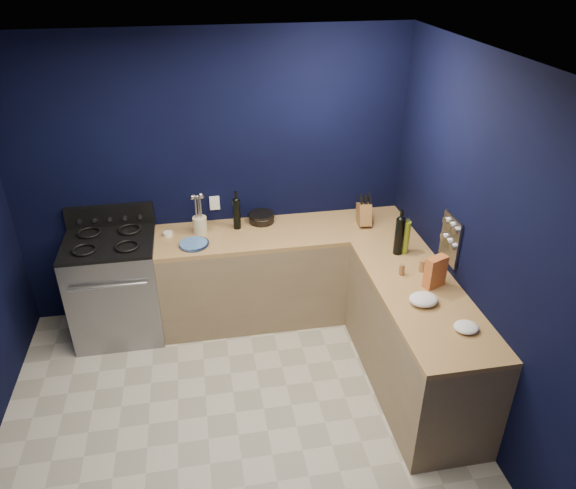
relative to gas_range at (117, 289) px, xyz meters
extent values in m
cube|color=#B3AD9B|center=(0.93, -1.42, -0.47)|extent=(3.50, 3.50, 0.02)
cube|color=silver|center=(0.93, -1.42, 2.15)|extent=(3.50, 3.50, 0.02)
cube|color=black|center=(0.93, 0.34, 0.84)|extent=(3.50, 0.02, 2.60)
cube|color=black|center=(2.69, -1.42, 0.84)|extent=(0.02, 3.50, 2.60)
cube|color=#8A7353|center=(1.53, 0.02, -0.03)|extent=(2.30, 0.63, 0.86)
cube|color=brown|center=(1.53, 0.02, 0.42)|extent=(2.30, 0.63, 0.04)
cube|color=#8A7353|center=(2.37, -1.13, -0.03)|extent=(0.63, 1.67, 0.86)
cube|color=brown|center=(2.37, -1.13, 0.42)|extent=(0.63, 1.67, 0.04)
cube|color=gray|center=(0.00, 0.00, 0.00)|extent=(0.76, 0.66, 0.92)
cube|color=black|center=(0.00, -0.32, -0.01)|extent=(0.59, 0.02, 0.42)
cube|color=black|center=(0.00, 0.00, 0.48)|extent=(0.76, 0.66, 0.03)
cube|color=black|center=(0.00, 0.30, 0.58)|extent=(0.76, 0.06, 0.20)
cube|color=gray|center=(2.67, -0.87, 0.72)|extent=(0.02, 0.28, 0.38)
cube|color=white|center=(0.93, 0.32, 0.62)|extent=(0.09, 0.02, 0.13)
cylinder|color=#396296|center=(0.71, -0.13, 0.46)|extent=(0.30, 0.30, 0.03)
cylinder|color=white|center=(0.50, 0.10, 0.46)|extent=(0.09, 0.09, 0.03)
cylinder|color=beige|center=(0.78, 0.10, 0.52)|extent=(0.14, 0.14, 0.15)
cylinder|color=black|center=(1.11, 0.13, 0.58)|extent=(0.09, 0.09, 0.28)
cylinder|color=black|center=(1.35, 0.22, 0.48)|extent=(0.25, 0.25, 0.09)
cube|color=brown|center=(2.26, 0.01, 0.54)|extent=(0.13, 0.24, 0.24)
cylinder|color=black|center=(2.38, -0.55, 0.60)|extent=(0.08, 0.08, 0.32)
cylinder|color=olive|center=(2.44, -0.54, 0.58)|extent=(0.07, 0.07, 0.29)
cylinder|color=olive|center=(2.30, -0.87, 0.49)|extent=(0.05, 0.05, 0.09)
cylinder|color=olive|center=(2.47, -0.85, 0.49)|extent=(0.07, 0.07, 0.10)
cube|color=#AD2843|center=(2.48, -1.06, 0.56)|extent=(0.19, 0.14, 0.25)
ellipsoid|color=white|center=(2.31, -1.27, 0.48)|extent=(0.27, 0.25, 0.07)
ellipsoid|color=white|center=(2.48, -1.60, 0.47)|extent=(0.20, 0.18, 0.05)
camera|label=1|loc=(0.80, -4.22, 2.73)|focal=33.76mm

